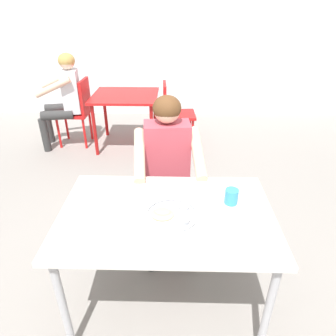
{
  "coord_description": "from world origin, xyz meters",
  "views": [
    {
      "loc": [
        0.11,
        -1.31,
        1.81
      ],
      "look_at": [
        0.07,
        0.31,
        0.9
      ],
      "focal_mm": 32.4,
      "sensor_mm": 36.0,
      "label": 1
    }
  ],
  "objects": [
    {
      "name": "table_foreground",
      "position": [
        0.07,
        0.06,
        0.67
      ],
      "size": [
        1.21,
        0.79,
        0.75
      ],
      "color": "silver",
      "rests_on": "ground"
    },
    {
      "name": "patron_background",
      "position": [
        -1.33,
        2.57,
        0.73
      ],
      "size": [
        0.6,
        0.56,
        1.23
      ],
      "color": "#333333",
      "rests_on": "ground"
    },
    {
      "name": "ground_plane",
      "position": [
        0.0,
        0.0,
        -0.03
      ],
      "size": [
        12.0,
        12.0,
        0.05
      ],
      "primitive_type": "cube",
      "color": "gray"
    },
    {
      "name": "diner_foreground",
      "position": [
        0.07,
        0.67,
        0.73
      ],
      "size": [
        0.53,
        0.58,
        1.22
      ],
      "color": "#333333",
      "rests_on": "ground"
    },
    {
      "name": "chair_red_right",
      "position": [
        0.09,
        2.59,
        0.5
      ],
      "size": [
        0.44,
        0.42,
        0.86
      ],
      "color": "red",
      "rests_on": "ground"
    },
    {
      "name": "drinking_cup",
      "position": [
        0.45,
        0.16,
        0.8
      ],
      "size": [
        0.08,
        0.08,
        0.09
      ],
      "color": "#338CBF",
      "rests_on": "table_foreground"
    },
    {
      "name": "table_background_red",
      "position": [
        -0.54,
        2.58,
        0.62
      ],
      "size": [
        0.85,
        0.78,
        0.71
      ],
      "color": "red",
      "rests_on": "ground"
    },
    {
      "name": "chair_red_left",
      "position": [
        -1.19,
        2.6,
        0.52
      ],
      "size": [
        0.45,
        0.39,
        0.9
      ],
      "color": "red",
      "rests_on": "ground"
    },
    {
      "name": "thali_tray",
      "position": [
        0.1,
        0.03,
        0.76
      ],
      "size": [
        0.3,
        0.3,
        0.03
      ],
      "color": "#B7BABF",
      "rests_on": "table_foreground"
    },
    {
      "name": "back_wall",
      "position": [
        0.0,
        3.96,
        1.7
      ],
      "size": [
        12.0,
        0.12,
        3.4
      ],
      "primitive_type": "cube",
      "color": "white",
      "rests_on": "ground"
    },
    {
      "name": "chair_foreground",
      "position": [
        0.05,
        0.89,
        0.48
      ],
      "size": [
        0.46,
        0.48,
        0.82
      ],
      "color": "#3F3F44",
      "rests_on": "ground"
    }
  ]
}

